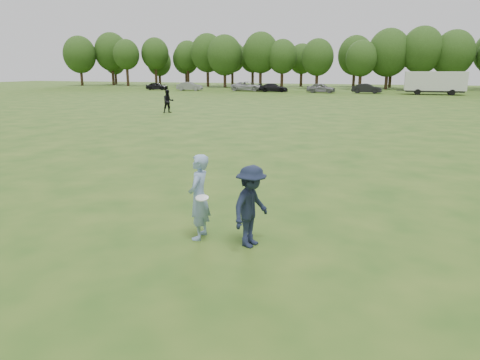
{
  "coord_description": "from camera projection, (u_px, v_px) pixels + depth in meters",
  "views": [
    {
      "loc": [
        3.27,
        -7.85,
        3.55
      ],
      "look_at": [
        0.25,
        1.04,
        1.1
      ],
      "focal_mm": 32.0,
      "sensor_mm": 36.0,
      "label": 1
    }
  ],
  "objects": [
    {
      "name": "ground",
      "position": [
        213.0,
        241.0,
        9.11
      ],
      "size": [
        200.0,
        200.0,
        0.0
      ],
      "primitive_type": "plane",
      "color": "#244A14",
      "rests_on": "ground"
    },
    {
      "name": "thrower",
      "position": [
        199.0,
        197.0,
        9.04
      ],
      "size": [
        0.49,
        0.7,
        1.84
      ],
      "primitive_type": "imported",
      "rotation": [
        0.0,
        0.0,
        -1.49
      ],
      "color": "#819EC8",
      "rests_on": "ground"
    },
    {
      "name": "defender",
      "position": [
        251.0,
        206.0,
        8.65
      ],
      "size": [
        0.89,
        1.22,
        1.7
      ],
      "primitive_type": "imported",
      "rotation": [
        0.0,
        0.0,
        1.32
      ],
      "color": "#171E33",
      "rests_on": "ground"
    },
    {
      "name": "player_far_a",
      "position": [
        168.0,
        101.0,
        35.37
      ],
      "size": [
        1.17,
        1.15,
        1.9
      ],
      "primitive_type": "imported",
      "rotation": [
        0.0,
        0.0,
        0.73
      ],
      "color": "black",
      "rests_on": "ground"
    },
    {
      "name": "car_a",
      "position": [
        157.0,
        86.0,
        74.07
      ],
      "size": [
        3.91,
        1.79,
        1.3
      ],
      "primitive_type": "imported",
      "rotation": [
        0.0,
        0.0,
        1.64
      ],
      "color": "black",
      "rests_on": "ground"
    },
    {
      "name": "car_b",
      "position": [
        190.0,
        86.0,
        71.72
      ],
      "size": [
        4.45,
        2.07,
        1.41
      ],
      "primitive_type": "imported",
      "rotation": [
        0.0,
        0.0,
        1.71
      ],
      "color": "gray",
      "rests_on": "ground"
    },
    {
      "name": "car_c",
      "position": [
        248.0,
        86.0,
        70.15
      ],
      "size": [
        5.55,
        2.67,
        1.53
      ],
      "primitive_type": "imported",
      "rotation": [
        0.0,
        0.0,
        1.55
      ],
      "color": "#AEAFB3",
      "rests_on": "ground"
    },
    {
      "name": "car_d",
      "position": [
        274.0,
        88.0,
        67.75
      ],
      "size": [
        4.7,
        2.29,
        1.32
      ],
      "primitive_type": "imported",
      "rotation": [
        0.0,
        0.0,
        1.67
      ],
      "color": "black",
      "rests_on": "ground"
    },
    {
      "name": "car_e",
      "position": [
        321.0,
        88.0,
        64.99
      ],
      "size": [
        4.4,
        2.0,
        1.47
      ],
      "primitive_type": "imported",
      "rotation": [
        0.0,
        0.0,
        1.51
      ],
      "color": "slate",
      "rests_on": "ground"
    },
    {
      "name": "car_f",
      "position": [
        367.0,
        89.0,
        63.7
      ],
      "size": [
        4.45,
        1.98,
        1.42
      ],
      "primitive_type": "imported",
      "rotation": [
        0.0,
        0.0,
        1.46
      ],
      "color": "black",
      "rests_on": "ground"
    },
    {
      "name": "disc_in_play",
      "position": [
        202.0,
        198.0,
        8.75
      ],
      "size": [
        0.29,
        0.29,
        0.09
      ],
      "color": "white",
      "rests_on": "ground"
    },
    {
      "name": "cargo_trailer",
      "position": [
        435.0,
        82.0,
        60.11
      ],
      "size": [
        9.0,
        2.75,
        3.2
      ],
      "color": "silver",
      "rests_on": "ground"
    },
    {
      "name": "treeline",
      "position": [
        389.0,
        53.0,
        77.11
      ],
      "size": [
        130.35,
        18.39,
        11.74
      ],
      "color": "#332114",
      "rests_on": "ground"
    }
  ]
}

